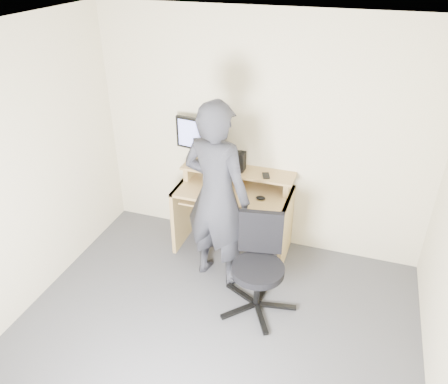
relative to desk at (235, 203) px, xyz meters
The scene contains 14 objects.
ground 1.64m from the desk, 82.55° to the right, with size 3.50×3.50×0.00m, color #4B4C50.
back_wall 0.76m from the desk, 47.89° to the left, with size 3.50×0.02×2.50m, color beige.
ceiling 2.49m from the desk, 82.55° to the right, with size 3.50×3.50×0.02m, color white.
desk is the anchor object (origin of this frame).
monitor 0.79m from the desk, behind, with size 0.54×0.15×0.51m.
external_drive 0.47m from the desk, 62.98° to the left, with size 0.07×0.13×0.20m, color black.
travel_mug 0.46m from the desk, 94.78° to the left, with size 0.08×0.08×0.19m, color silver.
smartphone 0.48m from the desk, ahead, with size 0.07×0.13×0.01m, color black.
charger 0.43m from the desk, behind, with size 0.04×0.04×0.04m, color black.
headphones 0.41m from the desk, 132.19° to the left, with size 0.16×0.16×0.02m, color silver.
keyboard 0.24m from the desk, 124.13° to the right, with size 0.46×0.18×0.03m, color black.
mouse 0.43m from the desk, 29.42° to the right, with size 0.10×0.06×0.04m, color black.
office_chair 0.93m from the desk, 59.69° to the right, with size 0.71×0.71×0.91m.
person 0.67m from the desk, 91.93° to the right, with size 0.68×0.45×1.87m, color black.
Camera 1 is at (0.95, -2.31, 3.00)m, focal length 35.00 mm.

